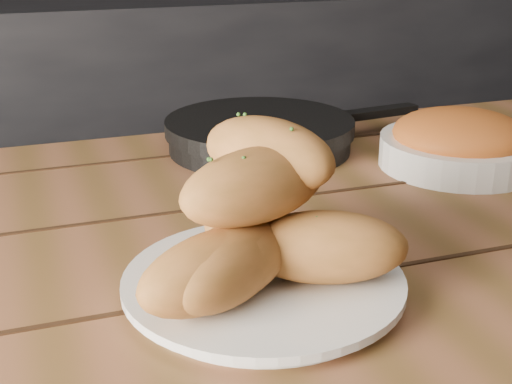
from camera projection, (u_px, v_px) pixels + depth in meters
The scene contains 6 objects.
counter at pixel (240, 167), 1.87m from camera, with size 2.80×0.60×0.90m, color black.
table at pixel (308, 313), 0.79m from camera, with size 1.56×0.84×0.75m.
plate at pixel (263, 285), 0.63m from camera, with size 0.25×0.25×0.02m.
bread_rolls at pixel (256, 224), 0.60m from camera, with size 0.26×0.23×0.13m.
skillet at pixel (261, 134), 1.02m from camera, with size 0.40×0.27×0.05m.
bowl at pixel (460, 143), 0.94m from camera, with size 0.21×0.21×0.08m.
Camera 1 is at (-0.54, 0.02, 1.06)m, focal length 50.00 mm.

